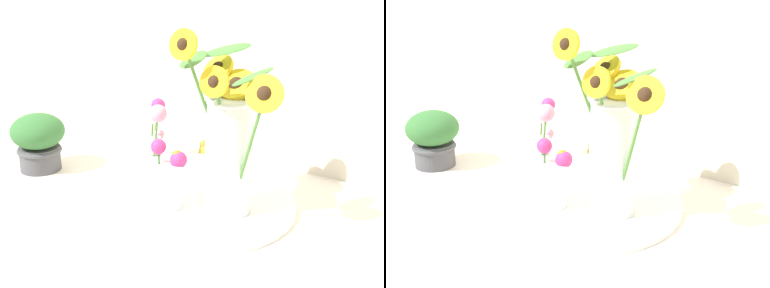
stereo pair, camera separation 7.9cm
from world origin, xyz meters
TOP-DOWN VIEW (x-y plane):
  - ground_plane at (0.00, 0.00)m, footprint 6.00×6.00m
  - serving_tray at (0.03, 0.04)m, footprint 0.49×0.49m
  - mason_jar_sunflowers at (0.13, 0.03)m, footprint 0.27×0.22m
  - vase_small_center at (0.00, -0.02)m, footprint 0.08×0.09m
  - vase_bulb_right at (-0.10, 0.07)m, footprint 0.10×0.11m
  - vase_small_back at (0.01, 0.14)m, footprint 0.08×0.08m
  - potted_plant at (-0.44, -0.00)m, footprint 0.15×0.15m

SIDE VIEW (x-z plane):
  - ground_plane at x=0.00m, z-range 0.00..0.00m
  - serving_tray at x=0.03m, z-range 0.00..0.02m
  - vase_small_back at x=0.01m, z-range 0.01..0.13m
  - vase_small_center at x=0.00m, z-range 0.00..0.15m
  - potted_plant at x=-0.44m, z-range 0.01..0.17m
  - vase_bulb_right at x=-0.10m, z-range -0.02..0.20m
  - mason_jar_sunflowers at x=0.13m, z-range -0.03..0.39m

